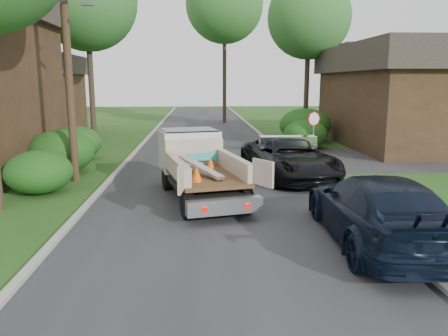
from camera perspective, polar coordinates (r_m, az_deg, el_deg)
name	(u,v)px	position (r m, az deg, el deg)	size (l,w,h in m)	color
ground	(218,215)	(13.06, -0.83, -6.16)	(120.00, 120.00, 0.00)	#204B15
road	(209,158)	(22.80, -1.95, 1.33)	(8.00, 90.00, 0.02)	#28282B
side_street	(442,159)	(25.16, 26.60, 1.08)	(16.00, 7.00, 0.02)	#28282B
curb_left	(130,158)	(23.05, -12.19, 1.33)	(0.20, 90.00, 0.12)	#9E9E99
curb_right	(287,156)	(23.25, 8.21, 1.55)	(0.20, 90.00, 0.12)	#9E9E99
stop_sign	(314,125)	(22.31, 11.62, 5.49)	(0.71, 0.32, 2.48)	slate
utility_pole	(67,48)	(18.17, -19.78, 14.57)	(2.42, 1.25, 10.00)	#382619
house_left_far	(28,93)	(36.82, -24.28, 8.87)	(7.56, 7.56, 6.00)	#322214
house_right	(418,94)	(29.73, 24.03, 8.79)	(9.72, 12.96, 6.20)	#322214
hedge_left_a	(39,172)	(16.75, -23.03, -0.49)	(2.34, 2.34, 1.53)	#0E4012
hedge_left_b	(60,152)	(20.09, -20.59, 1.98)	(2.86, 2.86, 1.87)	#0E4012
hedge_left_c	(76,143)	(23.51, -18.80, 3.12)	(2.60, 2.60, 1.70)	#0E4012
hedge_right_a	(305,134)	(26.41, 10.59, 4.35)	(2.60, 2.60, 1.70)	#0E4012
hedge_right_b	(305,125)	(29.45, 10.54, 5.53)	(3.38, 3.38, 2.21)	#0E4012
tree_left_far	(86,0)	(30.69, -17.53, 20.20)	(6.40, 6.40, 12.20)	#2D2119
tree_right_far	(309,17)	(33.75, 11.05, 18.76)	(6.00, 6.00, 11.50)	#2D2119
tree_center_far	(224,4)	(43.12, 0.06, 20.60)	(7.20, 7.20, 14.60)	#2D2119
flatbed_truck	(195,161)	(15.32, -3.74, 0.97)	(3.63, 6.14, 2.18)	black
black_pickup	(289,158)	(18.12, 8.49, 1.29)	(2.73, 5.93, 1.65)	black
navy_suv	(377,209)	(11.27, 19.37, -5.12)	(2.38, 5.86, 1.70)	black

